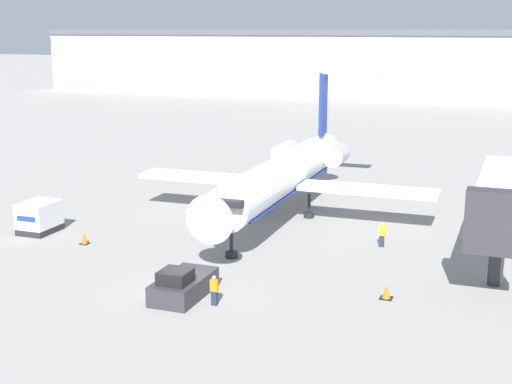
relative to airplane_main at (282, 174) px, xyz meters
The scene contains 10 objects.
ground_plane 18.27m from the airplane_main, 89.45° to the right, with size 600.00×600.00×0.00m, color gray.
terminal_building 102.13m from the airplane_main, 89.90° to the left, with size 180.00×16.80×14.08m.
airplane_main is the anchor object (origin of this frame).
pushback_tug 17.93m from the airplane_main, 89.12° to the right, with size 2.25×4.52×1.81m.
luggage_cart 18.16m from the airplane_main, 146.25° to the right, with size 2.17×2.88×2.23m.
worker_near_tug 18.60m from the airplane_main, 82.62° to the right, with size 0.40×0.24×1.65m.
worker_by_wing 10.27m from the airplane_main, 29.30° to the right, with size 0.40×0.24×1.68m.
traffic_cone_left 15.64m from the airplane_main, 132.44° to the right, with size 0.59×0.59×0.84m.
traffic_cone_right 17.97m from the airplane_main, 52.80° to the right, with size 0.68×0.68×0.79m.
jet_bridge 17.58m from the airplane_main, 23.94° to the right, with size 3.20×13.54×6.19m.
Camera 1 is at (16.74, -32.67, 14.31)m, focal length 50.00 mm.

